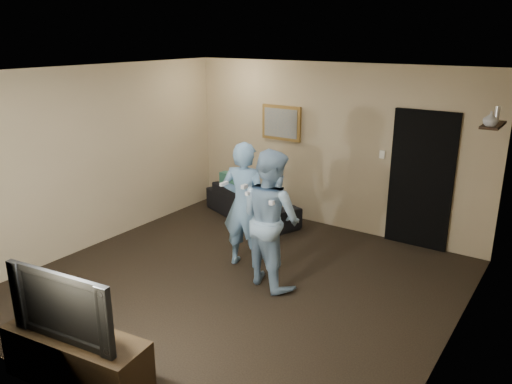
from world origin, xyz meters
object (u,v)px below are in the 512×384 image
Objects in this scene: sofa at (251,203)px; wii_player_left at (244,205)px; tv_console at (77,358)px; wii_player_right at (271,218)px; television at (70,302)px.

wii_player_left reaches higher than sofa.
wii_player_right is (0.39, 2.57, 0.61)m from tv_console.
tv_console is 0.81× the size of wii_player_left.
sofa is 4.51m from television.
sofa is at bearing 121.76° from wii_player_left.
wii_player_right reaches higher than wii_player_left.
sofa is at bearing 130.60° from wii_player_right.
wii_player_left is (-0.18, 2.82, 0.03)m from television.
tv_console is (1.11, -4.33, -0.02)m from sofa.
television is 2.60m from wii_player_right.
wii_player_left reaches higher than tv_console.
television is at bearing 0.00° from tv_console.
wii_player_right is (0.39, 2.57, 0.04)m from television.
tv_console is 0.57m from television.
sofa is 4.47m from tv_console.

